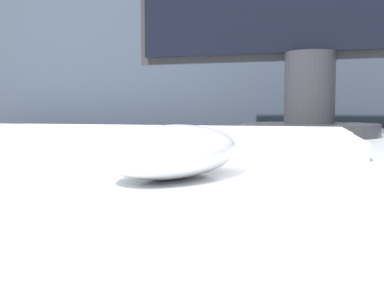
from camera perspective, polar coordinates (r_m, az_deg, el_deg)
name	(u,v)px	position (r m, az deg, el deg)	size (l,w,h in m)	color
partition_panel	(306,181)	(1.22, 14.28, -4.58)	(5.00, 0.03, 1.11)	#333D4C
computer_mouse_near	(174,151)	(0.30, -2.26, -0.89)	(0.10, 0.14, 0.03)	white
keyboard	(154,138)	(0.50, -4.79, 0.71)	(0.44, 0.18, 0.02)	silver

